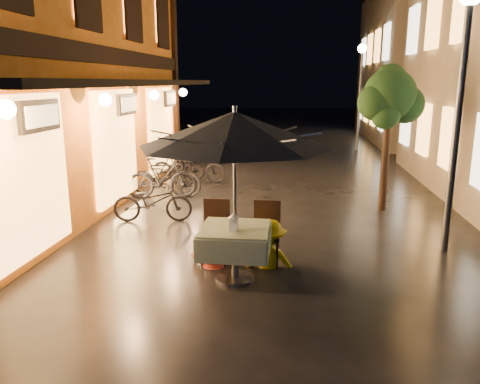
# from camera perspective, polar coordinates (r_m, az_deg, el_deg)

# --- Properties ---
(ground) EXTENTS (90.00, 90.00, 0.00)m
(ground) POSITION_cam_1_polar(r_m,az_deg,el_deg) (6.44, 2.06, -12.17)
(ground) COLOR black
(ground) RESTS_ON ground
(west_building) EXTENTS (5.90, 11.40, 7.40)m
(west_building) POSITION_cam_1_polar(r_m,az_deg,el_deg) (11.63, -26.57, 16.61)
(west_building) COLOR orange
(west_building) RESTS_ON ground
(east_building_far) EXTENTS (7.30, 10.30, 7.30)m
(east_building_far) POSITION_cam_1_polar(r_m,az_deg,el_deg) (24.83, 24.01, 14.26)
(east_building_far) COLOR #9E937D
(east_building_far) RESTS_ON ground
(street_tree) EXTENTS (1.43, 1.20, 3.15)m
(street_tree) POSITION_cam_1_polar(r_m,az_deg,el_deg) (10.50, 17.83, 10.78)
(street_tree) COLOR black
(street_tree) RESTS_ON ground
(streetlamp_near) EXTENTS (0.36, 0.36, 4.23)m
(streetlamp_near) POSITION_cam_1_polar(r_m,az_deg,el_deg) (8.20, 25.52, 13.08)
(streetlamp_near) COLOR #59595E
(streetlamp_near) RESTS_ON ground
(streetlamp_far) EXTENTS (0.36, 0.36, 4.23)m
(streetlamp_far) POSITION_cam_1_polar(r_m,az_deg,el_deg) (19.96, 14.49, 13.33)
(streetlamp_far) COLOR #59595E
(streetlamp_far) RESTS_ON ground
(cafe_table) EXTENTS (0.99, 0.99, 0.78)m
(cafe_table) POSITION_cam_1_polar(r_m,az_deg,el_deg) (6.63, -0.62, -5.93)
(cafe_table) COLOR #59595E
(cafe_table) RESTS_ON ground
(patio_umbrella) EXTENTS (2.65, 2.65, 2.46)m
(patio_umbrella) POSITION_cam_1_polar(r_m,az_deg,el_deg) (6.29, -0.65, 7.62)
(patio_umbrella) COLOR #59595E
(patio_umbrella) RESTS_ON ground
(cafe_chair_left) EXTENTS (0.42, 0.42, 0.97)m
(cafe_chair_left) POSITION_cam_1_polar(r_m,az_deg,el_deg) (7.39, -2.96, -4.29)
(cafe_chair_left) COLOR black
(cafe_chair_left) RESTS_ON ground
(cafe_chair_right) EXTENTS (0.42, 0.42, 0.97)m
(cafe_chair_right) POSITION_cam_1_polar(r_m,az_deg,el_deg) (7.31, 3.25, -4.52)
(cafe_chair_right) COLOR black
(cafe_chair_right) RESTS_ON ground
(table_lantern) EXTENTS (0.16, 0.16, 0.25)m
(table_lantern) POSITION_cam_1_polar(r_m,az_deg,el_deg) (6.38, -0.80, -3.57)
(table_lantern) COLOR white
(table_lantern) RESTS_ON cafe_table
(person_orange) EXTENTS (0.79, 0.65, 1.48)m
(person_orange) POSITION_cam_1_polar(r_m,az_deg,el_deg) (7.17, -3.45, -3.17)
(person_orange) COLOR #B83323
(person_orange) RESTS_ON ground
(person_yellow) EXTENTS (0.96, 0.59, 1.42)m
(person_yellow) POSITION_cam_1_polar(r_m,az_deg,el_deg) (7.10, 3.62, -3.57)
(person_yellow) COLOR #D8B400
(person_yellow) RESTS_ON ground
(bicycle_0) EXTENTS (1.65, 0.79, 0.83)m
(bicycle_0) POSITION_cam_1_polar(r_m,az_deg,el_deg) (9.59, -10.60, -1.14)
(bicycle_0) COLOR black
(bicycle_0) RESTS_ON ground
(bicycle_1) EXTENTS (1.74, 0.89, 1.01)m
(bicycle_1) POSITION_cam_1_polar(r_m,az_deg,el_deg) (11.44, -9.51, 1.69)
(bicycle_1) COLOR black
(bicycle_1) RESTS_ON ground
(bicycle_2) EXTENTS (1.86, 0.79, 0.95)m
(bicycle_2) POSITION_cam_1_polar(r_m,az_deg,el_deg) (11.69, -9.02, 1.83)
(bicycle_2) COLOR black
(bicycle_2) RESTS_ON ground
(bicycle_3) EXTENTS (1.61, 0.98, 0.94)m
(bicycle_3) POSITION_cam_1_polar(r_m,az_deg,el_deg) (13.30, -7.52, 3.23)
(bicycle_3) COLOR black
(bicycle_3) RESTS_ON ground
(bicycle_4) EXTENTS (1.66, 0.64, 0.86)m
(bicycle_4) POSITION_cam_1_polar(r_m,az_deg,el_deg) (13.16, -5.40, 3.01)
(bicycle_4) COLOR black
(bicycle_4) RESTS_ON ground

